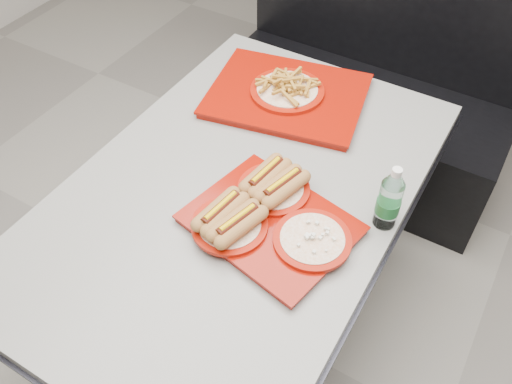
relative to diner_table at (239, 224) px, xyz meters
The scene contains 6 objects.
ground 0.58m from the diner_table, ahead, with size 6.00×6.00×0.00m, color gray.
diner_table is the anchor object (origin of this frame).
booth_bench 1.11m from the diner_table, 90.00° to the left, with size 1.30×0.57×1.35m.
tray_near 0.25m from the diner_table, 27.57° to the right, with size 0.48×0.41×0.09m.
tray_far 0.48m from the diner_table, 99.76° to the left, with size 0.58×0.49×0.10m.
water_bottle 0.49m from the diner_table, 12.80° to the left, with size 0.06×0.06×0.20m.
Camera 1 is at (0.59, -0.89, 1.89)m, focal length 38.00 mm.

